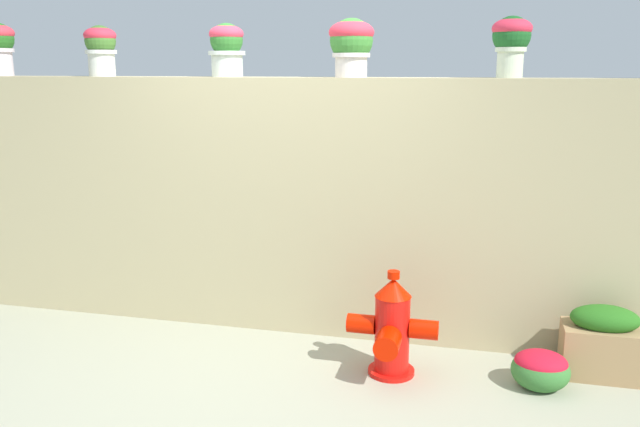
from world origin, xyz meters
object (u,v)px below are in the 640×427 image
Objects in this scene: potted_plant_3 at (351,42)px; planter_box at (603,343)px; potted_plant_4 at (511,39)px; fire_hydrant at (392,330)px; potted_plant_2 at (227,46)px; potted_plant_1 at (101,46)px; flower_bush_left at (541,368)px.

potted_plant_3 is 2.70m from planter_box.
fire_hydrant is (-0.68, -0.74, -1.90)m from potted_plant_4.
fire_hydrant is at bearing -28.05° from potted_plant_2.
potted_plant_3 is at bearing -2.94° from potted_plant_2.
planter_box is (3.84, -0.40, -1.96)m from potted_plant_1.
potted_plant_2 is 0.96× the size of potted_plant_3.
potted_plant_3 is at bearing 154.79° from flower_bush_left.
planter_box is at bearing 33.61° from flower_bush_left.
fire_hydrant is at bearing -177.36° from flower_bush_left.
potted_plant_1 is 1.06× the size of flower_bush_left.
potted_plant_1 is 1.05m from potted_plant_2.
potted_plant_1 is 4.06m from flower_bush_left.
flower_bush_left is (2.37, -0.71, -2.06)m from potted_plant_2.
fire_hydrant is (0.43, -0.70, -1.89)m from potted_plant_3.
potted_plant_3 is 0.81× the size of planter_box.
potted_plant_2 is 2.46m from fire_hydrant.
potted_plant_2 is 2.09m from potted_plant_4.
potted_plant_3 is (2.03, -0.02, 0.01)m from potted_plant_1.
fire_hydrant is (2.46, -0.72, -1.88)m from potted_plant_1.
potted_plant_4 reaches higher than potted_plant_1.
planter_box is (0.41, 0.27, 0.10)m from flower_bush_left.
fire_hydrant is at bearing -167.03° from planter_box.
potted_plant_2 is 0.55× the size of fire_hydrant.
potted_plant_1 is 0.95× the size of potted_plant_3.
potted_plant_4 is at bearing 47.31° from fire_hydrant.
potted_plant_4 is (1.11, 0.04, 0.02)m from potted_plant_3.
potted_plant_2 reaches higher than potted_plant_1.
potted_plant_4 is 2.22m from flower_bush_left.
flower_bush_left is at bearing 2.64° from fire_hydrant.
potted_plant_2 is at bearing 1.91° from potted_plant_1.
potted_plant_2 is 0.98m from potted_plant_3.
flower_bush_left is at bearing -11.09° from potted_plant_1.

